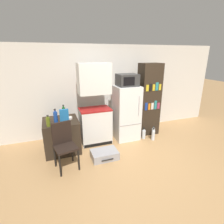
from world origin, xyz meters
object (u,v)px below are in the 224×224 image
kitchen_hutch (95,108)px  bowl (69,118)px  refrigerator (126,113)px  water_bottle_back (153,135)px  bottle_green_tall (64,112)px  cereal_box (64,116)px  side_table (62,135)px  bottle_blue_soda (55,117)px  chair (64,142)px  bottle_olive_oil (48,122)px  bookshelf (149,100)px  suitcase_large_flat (104,155)px  water_bottle_middle (153,133)px  water_bottle_front (144,134)px  microwave (127,80)px

kitchen_hutch → bowl: size_ratio=13.18×
refrigerator → water_bottle_back: bearing=-31.1°
bottle_green_tall → cereal_box: size_ratio=0.98×
cereal_box → kitchen_hutch: bearing=21.0°
side_table → bottle_blue_soda: size_ratio=2.57×
side_table → chair: 0.70m
bottle_green_tall → water_bottle_back: (2.20, -0.51, -0.74)m
bottle_olive_oil → bottle_blue_soda: bearing=50.9°
bookshelf → suitcase_large_flat: bookshelf is taller
side_table → bookshelf: 2.47m
kitchen_hutch → chair: size_ratio=2.14×
bottle_green_tall → chair: (-0.11, -0.90, -0.32)m
refrigerator → bookshelf: bearing=7.3°
side_table → bowl: size_ratio=5.15×
refrigerator → water_bottle_back: refrigerator is taller
cereal_box → water_bottle_middle: 2.44m
bottle_olive_oil → chair: (0.25, -0.40, -0.30)m
side_table → bowl: bearing=10.0°
refrigerator → side_table: bearing=-176.9°
bottle_olive_oil → water_bottle_middle: 2.75m
water_bottle_front → cereal_box: bearing=-179.1°
kitchen_hutch → water_bottle_middle: kitchen_hutch is taller
suitcase_large_flat → bottle_blue_soda: bearing=146.8°
bottle_green_tall → suitcase_large_flat: size_ratio=0.51×
bookshelf → bottle_blue_soda: size_ratio=6.48×
side_table → cereal_box: cereal_box is taller
bookshelf → bowl: size_ratio=12.97×
side_table → water_bottle_back: bearing=-7.1°
bookshelf → water_bottle_front: bearing=-131.8°
bookshelf → bottle_olive_oil: bookshelf is taller
cereal_box → bottle_blue_soda: bearing=155.2°
suitcase_large_flat → water_bottle_front: bearing=22.7°
suitcase_large_flat → water_bottle_back: 1.53m
kitchen_hutch → suitcase_large_flat: size_ratio=3.49×
side_table → bowl: 0.45m
microwave → bookshelf: bearing=7.4°
side_table → bottle_olive_oil: bottle_olive_oil is taller
water_bottle_middle → kitchen_hutch: bearing=169.6°
refrigerator → bowl: (-1.48, -0.06, 0.06)m
cereal_box → suitcase_large_flat: 1.22m
bottle_blue_soda → refrigerator: bearing=5.4°
water_bottle_back → bottle_olive_oil: bearing=179.6°
chair → bottle_green_tall: bearing=70.9°
bottle_blue_soda → water_bottle_front: 2.33m
bottle_blue_soda → suitcase_large_flat: size_ratio=0.53×
bookshelf → water_bottle_back: (-0.08, -0.47, -0.84)m
water_bottle_back → bottle_green_tall: bearing=166.9°
side_table → suitcase_large_flat: side_table is taller
refrigerator → bottle_blue_soda: bearing=-174.6°
microwave → chair: bearing=-155.5°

